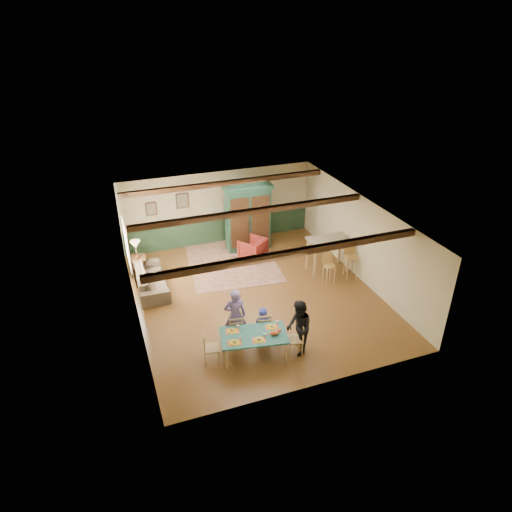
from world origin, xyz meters
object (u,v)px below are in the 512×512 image
object	(u,v)px
dining_table	(254,346)
table_lamp	(136,249)
dining_chair_end_left	(212,347)
person_man	(235,316)
armoire	(248,217)
sofa	(151,279)
counter_table	(328,255)
cat	(274,332)
bar_stool_left	(329,269)
person_woman	(299,328)
bar_stool_right	(351,261)
dining_chair_far_right	(263,326)
dining_chair_end_right	(295,338)
end_table	(138,266)
armchair	(253,248)
dining_chair_far_left	(236,328)
person_child	(263,323)

from	to	relation	value
dining_table	table_lamp	world-z (taller)	table_lamp
dining_chair_end_left	person_man	size ratio (longest dim) A/B	0.55
armoire	dining_chair_end_left	bearing A→B (deg)	-114.62
dining_table	person_man	xyz separation A→B (m)	(-0.22, 0.78, 0.44)
armoire	sofa	xyz separation A→B (m)	(-3.73, -1.59, -0.88)
person_man	counter_table	world-z (taller)	person_man
cat	bar_stool_left	world-z (taller)	bar_stool_left
sofa	bar_stool_left	xyz separation A→B (m)	(5.32, -1.60, 0.18)
sofa	table_lamp	distance (m)	1.19
person_woman	sofa	xyz separation A→B (m)	(-3.02, 4.31, -0.42)
bar_stool_right	sofa	bearing A→B (deg)	174.09
counter_table	dining_chair_far_right	bearing A→B (deg)	-140.64
dining_chair_end_right	counter_table	xyz separation A→B (m)	(2.75, 3.47, 0.14)
end_table	counter_table	bearing A→B (deg)	-16.97
armchair	table_lamp	bearing A→B (deg)	-39.22
dining_table	bar_stool_left	bearing A→B (deg)	36.25
sofa	bar_stool_right	size ratio (longest dim) A/B	1.95
dining_chair_far_right	dining_chair_end_left	world-z (taller)	same
sofa	bar_stool_left	distance (m)	5.56
dining_chair_far_left	counter_table	bearing A→B (deg)	-136.79
bar_stool_left	person_woman	bearing A→B (deg)	-129.89
person_woman	dining_chair_end_left	bearing A→B (deg)	-90.00
bar_stool_right	dining_chair_end_left	bearing A→B (deg)	-147.64
end_table	person_child	bearing A→B (deg)	-59.15
person_child	counter_table	world-z (taller)	counter_table
dining_chair_end_left	bar_stool_right	bearing A→B (deg)	-54.74
dining_chair_end_right	bar_stool_right	world-z (taller)	bar_stool_right
armoire	armchair	world-z (taller)	armoire
sofa	bar_stool_right	xyz separation A→B (m)	(6.17, -1.48, 0.24)
dining_chair_end_right	bar_stool_right	bearing A→B (deg)	141.50
bar_stool_right	person_man	bearing A→B (deg)	-149.99
end_table	bar_stool_left	distance (m)	6.16
armoire	sofa	world-z (taller)	armoire
dining_table	table_lamp	bearing A→B (deg)	113.08
dining_chair_end_left	counter_table	world-z (taller)	counter_table
table_lamp	armchair	bearing A→B (deg)	-2.86
end_table	table_lamp	bearing A→B (deg)	0.00
dining_chair_end_left	person_woman	bearing A→B (deg)	-90.00
person_woman	armoire	xyz separation A→B (m)	(0.71, 5.90, 0.45)
person_man	end_table	bearing A→B (deg)	-55.22
sofa	dining_table	bearing A→B (deg)	-154.16
person_child	cat	bearing A→B (deg)	99.46
dining_chair_far_left	dining_chair_end_right	world-z (taller)	same
dining_chair_far_left	armchair	distance (m)	4.63
person_woman	counter_table	xyz separation A→B (m)	(2.66, 3.48, -0.18)
cat	armchair	distance (m)	5.24
dining_chair_far_left	bar_stool_right	bearing A→B (deg)	-146.38
dining_chair_far_right	cat	world-z (taller)	dining_chair_far_right
counter_table	bar_stool_right	xyz separation A→B (m)	(0.49, -0.66, -0.00)
dining_chair_far_left	person_child	bearing A→B (deg)	-174.29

